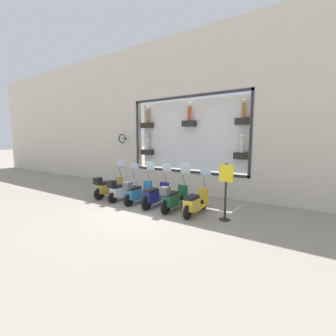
{
  "coord_description": "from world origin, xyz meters",
  "views": [
    {
      "loc": [
        -6.13,
        -5.18,
        2.59
      ],
      "look_at": [
        2.14,
        0.19,
        1.33
      ],
      "focal_mm": 24.0,
      "sensor_mm": 36.0,
      "label": 1
    }
  ],
  "objects_px": {
    "scooter_yellow_0": "(195,203)",
    "scooter_silver_4": "(122,190)",
    "scooter_green_1": "(173,198)",
    "scooter_olive_5": "(108,187)",
    "shop_sign_post": "(226,189)",
    "scooter_teal_3": "(137,192)",
    "scooter_navy_2": "(155,195)"
  },
  "relations": [
    {
      "from": "scooter_yellow_0",
      "to": "scooter_teal_3",
      "type": "distance_m",
      "value": 2.57
    },
    {
      "from": "scooter_navy_2",
      "to": "scooter_silver_4",
      "type": "relative_size",
      "value": 1.01
    },
    {
      "from": "scooter_yellow_0",
      "to": "scooter_silver_4",
      "type": "distance_m",
      "value": 3.43
    },
    {
      "from": "scooter_silver_4",
      "to": "shop_sign_post",
      "type": "xyz_separation_m",
      "value": [
        0.1,
        -4.47,
        0.56
      ]
    },
    {
      "from": "scooter_navy_2",
      "to": "scooter_teal_3",
      "type": "xyz_separation_m",
      "value": [
        -0.07,
        0.86,
        0.03
      ]
    },
    {
      "from": "scooter_teal_3",
      "to": "scooter_navy_2",
      "type": "bearing_deg",
      "value": -85.65
    },
    {
      "from": "scooter_olive_5",
      "to": "scooter_silver_4",
      "type": "bearing_deg",
      "value": -91.0
    },
    {
      "from": "scooter_yellow_0",
      "to": "scooter_silver_4",
      "type": "bearing_deg",
      "value": 91.17
    },
    {
      "from": "scooter_silver_4",
      "to": "scooter_yellow_0",
      "type": "bearing_deg",
      "value": -88.83
    },
    {
      "from": "scooter_green_1",
      "to": "scooter_silver_4",
      "type": "bearing_deg",
      "value": 90.34
    },
    {
      "from": "scooter_navy_2",
      "to": "scooter_yellow_0",
      "type": "bearing_deg",
      "value": -90.21
    },
    {
      "from": "shop_sign_post",
      "to": "scooter_teal_3",
      "type": "bearing_deg",
      "value": 91.34
    },
    {
      "from": "scooter_teal_3",
      "to": "scooter_olive_5",
      "type": "distance_m",
      "value": 1.72
    },
    {
      "from": "scooter_green_1",
      "to": "scooter_olive_5",
      "type": "distance_m",
      "value": 3.43
    },
    {
      "from": "scooter_olive_5",
      "to": "shop_sign_post",
      "type": "relative_size",
      "value": 0.97
    },
    {
      "from": "scooter_green_1",
      "to": "scooter_navy_2",
      "type": "bearing_deg",
      "value": 85.95
    },
    {
      "from": "scooter_teal_3",
      "to": "scooter_olive_5",
      "type": "relative_size",
      "value": 1.0
    },
    {
      "from": "scooter_yellow_0",
      "to": "shop_sign_post",
      "type": "height_order",
      "value": "shop_sign_post"
    },
    {
      "from": "scooter_olive_5",
      "to": "shop_sign_post",
      "type": "xyz_separation_m",
      "value": [
        0.08,
        -5.33,
        0.53
      ]
    },
    {
      "from": "scooter_silver_4",
      "to": "scooter_olive_5",
      "type": "distance_m",
      "value": 0.86
    },
    {
      "from": "scooter_green_1",
      "to": "shop_sign_post",
      "type": "height_order",
      "value": "shop_sign_post"
    },
    {
      "from": "scooter_navy_2",
      "to": "scooter_teal_3",
      "type": "relative_size",
      "value": 1.01
    },
    {
      "from": "scooter_teal_3",
      "to": "scooter_olive_5",
      "type": "height_order",
      "value": "scooter_olive_5"
    },
    {
      "from": "scooter_navy_2",
      "to": "scooter_silver_4",
      "type": "xyz_separation_m",
      "value": [
        -0.08,
        1.72,
        0.01
      ]
    },
    {
      "from": "scooter_silver_4",
      "to": "scooter_teal_3",
      "type": "bearing_deg",
      "value": -89.28
    },
    {
      "from": "shop_sign_post",
      "to": "scooter_silver_4",
      "type": "bearing_deg",
      "value": 91.22
    },
    {
      "from": "scooter_teal_3",
      "to": "scooter_olive_5",
      "type": "xyz_separation_m",
      "value": [
        0.0,
        1.72,
        0.01
      ]
    },
    {
      "from": "scooter_silver_4",
      "to": "shop_sign_post",
      "type": "bearing_deg",
      "value": -88.78
    },
    {
      "from": "shop_sign_post",
      "to": "scooter_olive_5",
      "type": "bearing_deg",
      "value": 90.86
    },
    {
      "from": "scooter_green_1",
      "to": "scooter_yellow_0",
      "type": "bearing_deg",
      "value": -86.36
    },
    {
      "from": "scooter_olive_5",
      "to": "shop_sign_post",
      "type": "bearing_deg",
      "value": -89.14
    },
    {
      "from": "scooter_silver_4",
      "to": "scooter_olive_5",
      "type": "height_order",
      "value": "scooter_olive_5"
    }
  ]
}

